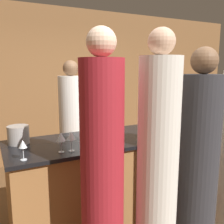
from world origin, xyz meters
TOP-DOWN VIEW (x-y plane):
  - ground_plane at (0.00, 0.00)m, footprint 14.00×14.00m
  - back_wall at (0.00, 2.31)m, footprint 8.00×0.08m
  - bar_counter at (0.00, 0.00)m, footprint 2.57×0.77m
  - bartender at (-0.38, 0.81)m, footprint 0.33×0.33m
  - guest_1 at (-0.25, -0.85)m, footprint 0.31×0.31m
  - guest_2 at (-0.65, -0.72)m, footprint 0.32×0.32m
  - guest_3 at (0.21, -0.81)m, footprint 0.34×0.34m
  - wine_bottle_0 at (0.94, 0.17)m, footprint 0.08×0.08m
  - wine_bottle_1 at (0.90, 0.05)m, footprint 0.07×0.07m
  - ice_bucket at (-1.12, 0.20)m, footprint 0.20×0.20m
  - wine_glass_0 at (0.17, -0.27)m, footprint 0.07×0.07m
  - wine_glass_1 at (-0.73, -0.25)m, footprint 0.08×0.08m
  - wine_glass_2 at (-0.82, -0.24)m, footprint 0.08×0.08m
  - wine_glass_3 at (0.08, -0.14)m, footprint 0.08×0.08m
  - wine_glass_4 at (0.32, -0.28)m, footprint 0.07×0.07m
  - wine_glass_5 at (-1.14, -0.28)m, footprint 0.07×0.07m
  - wine_glass_6 at (-0.43, -0.32)m, footprint 0.08×0.08m

SIDE VIEW (x-z plane):
  - ground_plane at x=0.00m, z-range 0.00..0.00m
  - bar_counter at x=0.00m, z-range 0.00..1.00m
  - bartender at x=-0.38m, z-range -0.06..1.75m
  - guest_3 at x=0.21m, z-range -0.06..1.83m
  - guest_2 at x=-0.65m, z-range -0.06..1.94m
  - guest_1 at x=-0.25m, z-range -0.06..1.94m
  - ice_bucket at x=-1.12m, z-range 1.00..1.17m
  - wine_bottle_1 at x=0.90m, z-range 0.97..1.24m
  - wine_glass_3 at x=0.08m, z-range 1.03..1.18m
  - wine_bottle_0 at x=0.94m, z-range 0.96..1.27m
  - wine_glass_0 at x=0.17m, z-range 1.04..1.20m
  - wine_glass_4 at x=0.32m, z-range 1.03..1.20m
  - wine_glass_6 at x=-0.43m, z-range 1.04..1.20m
  - wine_glass_5 at x=-1.14m, z-range 1.04..1.20m
  - wine_glass_1 at x=-0.73m, z-range 1.04..1.22m
  - wine_glass_2 at x=-0.82m, z-range 1.04..1.22m
  - back_wall at x=0.00m, z-range 0.00..2.80m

